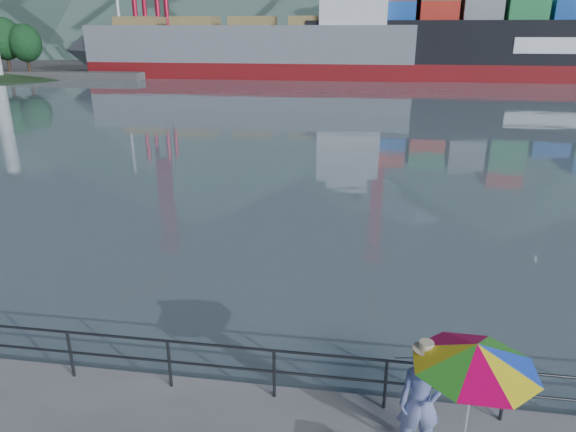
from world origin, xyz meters
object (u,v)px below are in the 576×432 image
object	(u,v)px
beach_umbrella	(476,355)
bulk_carrier	(262,46)
fisherman	(420,402)
container_ship	(556,35)

from	to	relation	value
beach_umbrella	bulk_carrier	xyz separation A→B (m)	(-17.11, 70.16, 2.15)
fisherman	bulk_carrier	distance (m)	71.89
fisherman	container_ship	bearing A→B (deg)	67.72
fisherman	beach_umbrella	bearing A→B (deg)	-24.78
fisherman	container_ship	size ratio (longest dim) A/B	0.03
bulk_carrier	beach_umbrella	bearing A→B (deg)	-76.29
beach_umbrella	container_ship	world-z (taller)	container_ship
fisherman	beach_umbrella	size ratio (longest dim) A/B	0.80
beach_umbrella	bulk_carrier	distance (m)	72.24
bulk_carrier	container_ship	distance (m)	40.63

